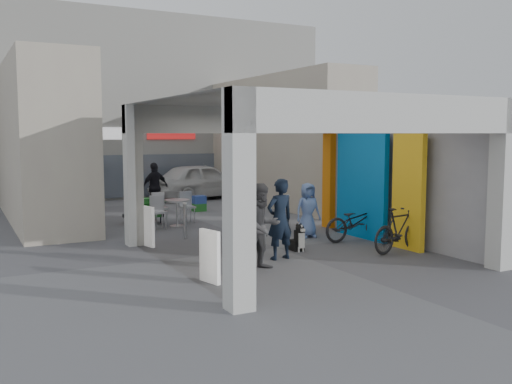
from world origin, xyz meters
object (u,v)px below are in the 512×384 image
produce_stand (143,214)px  man_back_turned (262,227)px  man_with_dog (280,219)px  man_crates (155,187)px  border_collie (298,240)px  bicycle_rear (399,230)px  cafe_set (170,214)px  man_elderly (308,210)px  bicycle_front (356,221)px  white_van (202,181)px

produce_stand → man_back_turned: size_ratio=0.65×
man_with_dog → man_crates: bearing=-95.6°
produce_stand → man_crates: man_crates is taller
border_collie → bicycle_rear: bicycle_rear is taller
cafe_set → man_crates: man_crates is taller
man_back_turned → man_elderly: 3.93m
border_collie → man_elderly: man_elderly is taller
man_crates → produce_stand: bearing=50.8°
man_back_turned → man_elderly: size_ratio=1.21×
produce_stand → border_collie: produce_stand is taller
produce_stand → bicycle_front: 6.82m
white_van → man_crates: bearing=124.1°
cafe_set → produce_stand: bearing=129.8°
man_elderly → white_van: 9.91m
border_collie → man_back_turned: man_back_turned is taller
produce_stand → man_back_turned: bearing=-67.0°
man_with_dog → white_van: size_ratio=0.40×
man_back_turned → man_crates: size_ratio=1.01×
bicycle_front → white_van: 10.91m
man_crates → bicycle_front: bearing=96.4°
cafe_set → man_with_dog: 5.75m
border_collie → white_van: bearing=79.9°
border_collie → bicycle_rear: bearing=-30.0°
man_with_dog → bicycle_rear: (2.88, -0.66, -0.37)m
produce_stand → man_elderly: size_ratio=0.79×
border_collie → bicycle_front: bearing=12.5°
cafe_set → bicycle_front: bicycle_front is taller
border_collie → man_back_turned: (-1.64, -1.23, 0.62)m
man_crates → bicycle_rear: 10.02m
man_back_turned → man_crates: man_back_turned is taller
white_van → man_with_dog: bearing=155.4°
cafe_set → man_elderly: size_ratio=1.09×
man_elderly → produce_stand: bearing=130.3°
bicycle_rear → produce_stand: bearing=19.7°
cafe_set → white_van: 7.18m
man_back_turned → bicycle_rear: 3.71m
border_collie → man_elderly: size_ratio=0.47×
man_crates → bicycle_rear: size_ratio=0.99×
man_with_dog → cafe_set: bearing=-89.9°
cafe_set → man_elderly: man_elderly is taller
white_van → bicycle_rear: bearing=169.0°
cafe_set → man_back_turned: (-0.22, -6.37, 0.55)m
man_with_dog → bicycle_rear: size_ratio=1.01×
white_van → border_collie: bearing=158.7°
border_collie → bicycle_rear: (2.05, -1.22, 0.26)m
cafe_set → bicycle_rear: 7.24m
border_collie → bicycle_rear: 2.40m
man_back_turned → bicycle_rear: man_back_turned is taller
produce_stand → man_crates: 2.81m
man_with_dog → white_van: (3.01, 11.89, -0.13)m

